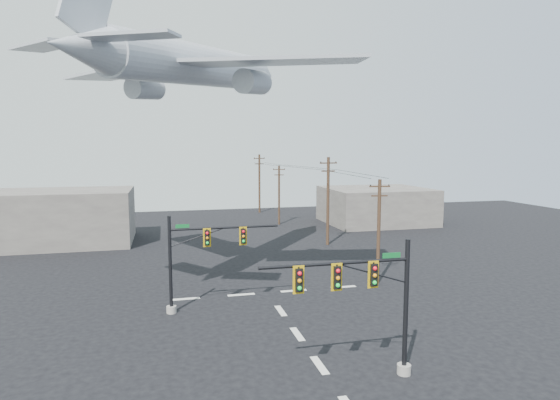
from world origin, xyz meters
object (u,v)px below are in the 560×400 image
object	(u,v)px
utility_pole_c	(279,194)
utility_pole_d	(259,182)
utility_pole_a	(379,229)
airliner	(198,66)
signal_mast_near	(371,301)
signal_mast_far	(195,259)
utility_pole_b	(328,199)

from	to	relation	value
utility_pole_c	utility_pole_d	xyz separation A→B (m)	(-0.28, 12.50, 0.71)
utility_pole_a	airliner	size ratio (longest dim) A/B	0.34
utility_pole_d	airliner	world-z (taller)	airliner
utility_pole_d	airliner	distance (m)	42.40
signal_mast_near	signal_mast_far	world-z (taller)	signal_mast_near
utility_pole_b	utility_pole_d	distance (m)	27.28
signal_mast_far	airliner	bearing A→B (deg)	82.22
signal_mast_far	utility_pole_b	size ratio (longest dim) A/B	0.77
signal_mast_near	utility_pole_d	world-z (taller)	utility_pole_d
signal_mast_far	utility_pole_c	world-z (taller)	utility_pole_c
utility_pole_a	utility_pole_d	world-z (taller)	utility_pole_d
utility_pole_c	utility_pole_d	distance (m)	12.53
signal_mast_far	utility_pole_a	distance (m)	14.81
utility_pole_d	utility_pole_a	bearing A→B (deg)	-102.39
utility_pole_a	signal_mast_near	bearing A→B (deg)	-109.94
signal_mast_far	utility_pole_a	xyz separation A→B (m)	(14.47, 3.05, 0.83)
signal_mast_far	utility_pole_b	distance (m)	23.83
utility_pole_a	utility_pole_d	size ratio (longest dim) A/B	0.86
signal_mast_near	airliner	distance (m)	22.86
utility_pole_a	utility_pole_b	distance (m)	14.98
signal_mast_near	utility_pole_b	distance (m)	30.35
airliner	utility_pole_d	bearing A→B (deg)	18.82
utility_pole_a	utility_pole_b	xyz separation A→B (m)	(1.11, 14.92, 0.75)
airliner	signal_mast_near	bearing A→B (deg)	-123.45
utility_pole_b	utility_pole_c	bearing A→B (deg)	97.05
utility_pole_b	signal_mast_far	bearing A→B (deg)	-131.44
signal_mast_near	airliner	xyz separation A→B (m)	(-6.36, 17.59, 13.14)
utility_pole_b	utility_pole_d	size ratio (longest dim) A/B	1.01
utility_pole_b	utility_pole_c	distance (m)	14.84
utility_pole_b	utility_pole_d	xyz separation A→B (m)	(-2.23, 27.19, -0.05)
utility_pole_b	utility_pole_c	world-z (taller)	utility_pole_b
utility_pole_c	utility_pole_b	bearing A→B (deg)	-72.23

